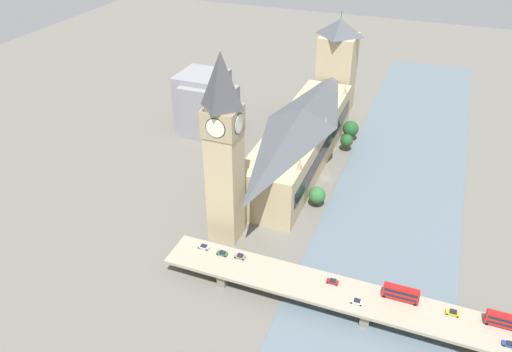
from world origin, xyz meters
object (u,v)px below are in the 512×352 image
car_southbound_extra (222,253)px  parliament_hall (302,137)px  road_bridge (369,302)px  car_southbound_tail (357,301)px  victoria_tower (337,67)px  car_northbound_mid (204,247)px  car_southbound_lead (510,344)px  double_decker_bus_rear (505,321)px  double_decker_bus_lead (401,293)px  car_northbound_tail (453,313)px  clock_tower (224,147)px  car_northbound_lead (333,281)px  car_southbound_mid (240,256)px

car_southbound_extra → parliament_hall: bearing=-93.2°
road_bridge → car_southbound_tail: car_southbound_tail is taller
victoria_tower → car_southbound_extra: size_ratio=14.57×
car_northbound_mid → car_southbound_extra: size_ratio=1.08×
car_southbound_lead → double_decker_bus_rear: bearing=-77.2°
parliament_hall → car_southbound_extra: (4.54, 81.95, -7.77)m
parliament_hall → double_decker_bus_lead: size_ratio=9.28×
parliament_hall → car_southbound_lead: bearing=135.6°
car_northbound_mid → car_southbound_lead: size_ratio=1.02×
car_northbound_tail → car_southbound_tail: (28.79, 6.18, -0.01)m
clock_tower → car_southbound_extra: clock_tower is taller
car_northbound_mid → car_northbound_tail: car_northbound_tail is taller
road_bridge → double_decker_bus_rear: 40.14m
double_decker_bus_rear → car_southbound_lead: bearing=102.8°
double_decker_bus_lead → car_northbound_tail: 16.28m
car_southbound_extra → car_northbound_lead: bearing=-179.6°
car_southbound_mid → car_southbound_tail: 43.55m
car_northbound_tail → double_decker_bus_rear: bearing=-178.1°
car_northbound_mid → road_bridge: bearing=176.7°
double_decker_bus_rear → parliament_hall: bearing=-42.5°
car_northbound_tail → car_southbound_tail: car_northbound_tail is taller
clock_tower → double_decker_bus_lead: (-68.89, 17.58, -30.32)m
victoria_tower → car_northbound_lead: (-35.87, 149.37, -19.95)m
car_northbound_mid → car_northbound_tail: 86.24m
parliament_hall → car_northbound_tail: parliament_hall is taller
double_decker_bus_lead → road_bridge: bearing=22.4°
car_northbound_tail → car_southbound_lead: car_northbound_tail is taller
clock_tower → road_bridge: clock_tower is taller
car_northbound_lead → car_southbound_extra: bearing=0.4°
car_southbound_tail → car_northbound_lead: bearing=-32.8°
car_southbound_mid → car_southbound_tail: (-43.07, 6.43, 0.00)m
car_southbound_extra → car_southbound_tail: bearing=173.4°
car_northbound_mid → car_southbound_mid: size_ratio=1.11×
clock_tower → car_southbound_extra: (-6.53, 18.55, -32.41)m
car_southbound_tail → double_decker_bus_rear: bearing=-171.3°
clock_tower → road_bridge: (-59.80, 21.33, -34.30)m
car_northbound_lead → car_southbound_lead: car_northbound_lead is taller
car_northbound_tail → victoria_tower: bearing=-63.6°
car_northbound_lead → double_decker_bus_rear: bearing=-179.3°
car_southbound_tail → car_northbound_mid: bearing=-6.4°
parliament_hall → clock_tower: (11.07, 63.40, 24.64)m
parliament_hall → car_southbound_tail: 98.92m
parliament_hall → car_southbound_mid: bearing=91.5°
double_decker_bus_rear → car_southbound_extra: bearing=0.6°
double_decker_bus_lead → car_southbound_extra: double_decker_bus_lead is taller
victoria_tower → car_southbound_mid: bearing=90.8°
victoria_tower → car_northbound_lead: size_ratio=14.63×
parliament_hall → car_southbound_extra: parliament_hall is taller
parliament_hall → car_northbound_lead: size_ratio=27.04×
parliament_hall → car_southbound_lead: parliament_hall is taller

